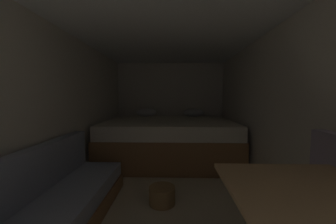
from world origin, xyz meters
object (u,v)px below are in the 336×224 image
(wicker_basket, at_px, (162,195))
(bed, at_px, (169,139))
(sofa_left, at_px, (43,217))
(dinette_table, at_px, (309,211))

(wicker_basket, bearing_deg, bed, 88.41)
(bed, bearing_deg, wicker_basket, -91.59)
(bed, height_order, wicker_basket, bed)
(bed, height_order, sofa_left, bed)
(dinette_table, bearing_deg, bed, 104.23)
(bed, relative_size, sofa_left, 1.09)
(sofa_left, bearing_deg, dinette_table, -18.88)
(sofa_left, distance_m, dinette_table, 1.81)
(bed, height_order, dinette_table, bed)
(dinette_table, height_order, wicker_basket, dinette_table)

